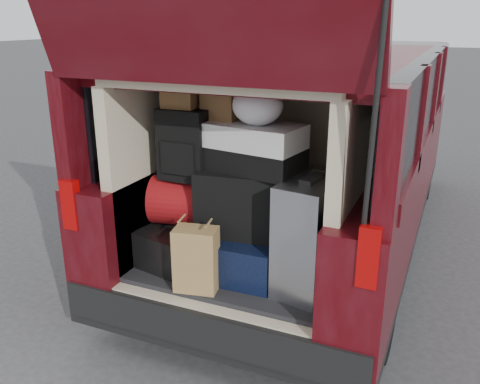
# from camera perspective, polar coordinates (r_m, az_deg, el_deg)

# --- Properties ---
(ground) EXTENTS (80.00, 80.00, 0.00)m
(ground) POSITION_cam_1_polar(r_m,az_deg,el_deg) (3.42, -1.19, -17.89)
(ground) COLOR #333335
(ground) RESTS_ON ground
(minivan) EXTENTS (1.90, 5.35, 2.77)m
(minivan) POSITION_cam_1_polar(r_m,az_deg,el_deg) (4.63, 8.37, 4.47)
(minivan) COLOR black
(minivan) RESTS_ON ground
(load_floor) EXTENTS (1.24, 1.05, 0.55)m
(load_floor) POSITION_cam_1_polar(r_m,az_deg,el_deg) (3.48, 0.71, -11.77)
(load_floor) COLOR black
(load_floor) RESTS_ON ground
(black_hardshell) EXTENTS (0.54, 0.67, 0.24)m
(black_hardshell) POSITION_cam_1_polar(r_m,az_deg,el_deg) (3.34, -5.93, -5.64)
(black_hardshell) COLOR black
(black_hardshell) RESTS_ON load_floor
(navy_hardshell) EXTENTS (0.48, 0.58, 0.25)m
(navy_hardshell) POSITION_cam_1_polar(r_m,az_deg,el_deg) (3.19, 0.75, -6.68)
(navy_hardshell) COLOR black
(navy_hardshell) RESTS_ON load_floor
(silver_roller) EXTENTS (0.34, 0.48, 0.66)m
(silver_roller) POSITION_cam_1_polar(r_m,az_deg,el_deg) (2.90, 7.83, -5.04)
(silver_roller) COLOR white
(silver_roller) RESTS_ON load_floor
(kraft_bag) EXTENTS (0.27, 0.20, 0.38)m
(kraft_bag) POSITION_cam_1_polar(r_m,az_deg,el_deg) (2.95, -4.94, -7.54)
(kraft_bag) COLOR olive
(kraft_bag) RESTS_ON load_floor
(red_duffel) EXTENTS (0.54, 0.40, 0.32)m
(red_duffel) POSITION_cam_1_polar(r_m,az_deg,el_deg) (3.25, -5.56, -1.03)
(red_duffel) COLOR maroon
(red_duffel) RESTS_ON black_hardshell
(black_soft_case) EXTENTS (0.59, 0.40, 0.40)m
(black_soft_case) POSITION_cam_1_polar(r_m,az_deg,el_deg) (3.08, 0.51, -1.12)
(black_soft_case) COLOR black
(black_soft_case) RESTS_ON navy_hardshell
(backpack) EXTENTS (0.31, 0.19, 0.44)m
(backpack) POSITION_cam_1_polar(r_m,az_deg,el_deg) (3.12, -6.20, 5.33)
(backpack) COLOR black
(backpack) RESTS_ON red_duffel
(twotone_duffel) EXTENTS (0.67, 0.42, 0.28)m
(twotone_duffel) POSITION_cam_1_polar(r_m,az_deg,el_deg) (3.00, 1.05, 5.11)
(twotone_duffel) COLOR silver
(twotone_duffel) RESTS_ON black_soft_case
(grocery_sack_lower) EXTENTS (0.21, 0.18, 0.18)m
(grocery_sack_lower) POSITION_cam_1_polar(r_m,az_deg,el_deg) (3.11, -6.65, 11.09)
(grocery_sack_lower) COLOR brown
(grocery_sack_lower) RESTS_ON backpack
(grocery_sack_upper) EXTENTS (0.22, 0.19, 0.21)m
(grocery_sack_upper) POSITION_cam_1_polar(r_m,az_deg,el_deg) (3.07, -2.00, 10.14)
(grocery_sack_upper) COLOR brown
(grocery_sack_upper) RESTS_ON twotone_duffel
(plastic_bag_center) EXTENTS (0.29, 0.27, 0.23)m
(plastic_bag_center) POSITION_cam_1_polar(r_m,az_deg,el_deg) (2.88, 2.00, 9.75)
(plastic_bag_center) COLOR silver
(plastic_bag_center) RESTS_ON twotone_duffel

